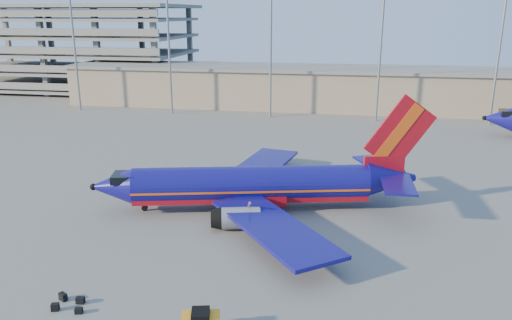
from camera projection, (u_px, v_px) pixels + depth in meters
name	position (u px, v px, depth m)	size (l,w,h in m)	color
ground	(249.00, 204.00, 52.63)	(220.00, 220.00, 0.00)	slate
terminal_building	(350.00, 88.00, 104.35)	(122.00, 16.00, 8.50)	gray
parking_garage	(72.00, 43.00, 129.97)	(62.00, 32.00, 21.40)	slate
light_mast_row	(326.00, 23.00, 90.16)	(101.60, 1.60, 28.65)	gray
aircraft_main	(259.00, 185.00, 50.79)	(34.09, 32.40, 11.74)	navy
luggage_pile	(68.00, 303.00, 34.25)	(2.56, 1.82, 0.53)	black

